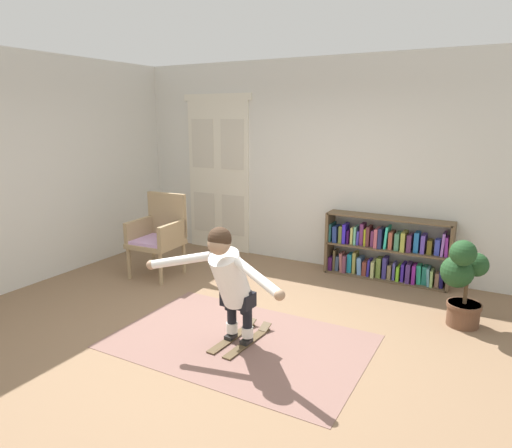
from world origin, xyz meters
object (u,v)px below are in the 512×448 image
object	(u,v)px
skis_pair	(241,338)
person_skier	(229,277)
wicker_chair	(159,233)
bookshelf	(384,252)
potted_plant	(463,280)

from	to	relation	value
skis_pair	person_skier	bearing A→B (deg)	-93.62
wicker_chair	skis_pair	bearing A→B (deg)	-29.85
bookshelf	skis_pair	xyz separation A→B (m)	(-0.78, -2.40, -0.35)
potted_plant	person_skier	bearing A→B (deg)	-138.89
bookshelf	wicker_chair	size ratio (longest dim) A/B	1.47
wicker_chair	person_skier	distance (m)	2.33
wicker_chair	skis_pair	xyz separation A→B (m)	(1.94, -1.11, -0.56)
wicker_chair	person_skier	world-z (taller)	person_skier
potted_plant	skis_pair	size ratio (longest dim) A/B	1.26
potted_plant	bookshelf	bearing A→B (deg)	135.67
bookshelf	skis_pair	distance (m)	2.55
bookshelf	wicker_chair	xyz separation A→B (m)	(-2.72, -1.29, 0.21)
wicker_chair	person_skier	bearing A→B (deg)	-33.99
skis_pair	bookshelf	bearing A→B (deg)	72.05
bookshelf	person_skier	xyz separation A→B (m)	(-0.79, -2.59, 0.33)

